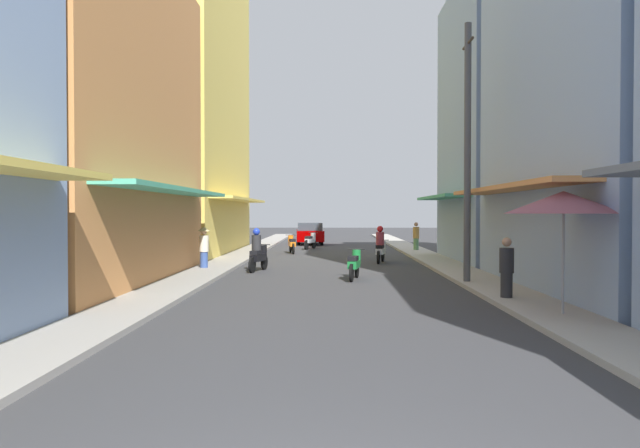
{
  "coord_description": "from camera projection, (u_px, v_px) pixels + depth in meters",
  "views": [
    {
      "loc": [
        -0.09,
        -3.78,
        2.15
      ],
      "look_at": [
        -0.54,
        21.69,
        1.66
      ],
      "focal_mm": 34.17,
      "sensor_mm": 36.0,
      "label": 1
    }
  ],
  "objects": [
    {
      "name": "pedestrian_midway",
      "position": [
        507.0,
        270.0,
        14.47
      ],
      "size": [
        0.34,
        0.34,
        1.55
      ],
      "color": "#262628",
      "rests_on": "ground"
    },
    {
      "name": "motorbike_orange",
      "position": [
        292.0,
        244.0,
        31.75
      ],
      "size": [
        0.6,
        1.79,
        0.96
      ],
      "color": "black",
      "rests_on": "ground"
    },
    {
      "name": "building_right_far",
      "position": [
        524.0,
        124.0,
        26.14
      ],
      "size": [
        7.05,
        8.1,
        11.89
      ],
      "color": "#8CA5CC",
      "rests_on": "ground"
    },
    {
      "name": "ground_plane",
      "position": [
        333.0,
        262.0,
        26.3
      ],
      "size": [
        116.52,
        116.52,
        0.0
      ],
      "primitive_type": "plane",
      "color": "#38383A"
    },
    {
      "name": "pedestrian_crossing",
      "position": [
        204.0,
        246.0,
        22.27
      ],
      "size": [
        0.44,
        0.44,
        1.62
      ],
      "color": "#334C8C",
      "rests_on": "ground"
    },
    {
      "name": "building_left_mid",
      "position": [
        58.0,
        113.0,
        18.11
      ],
      "size": [
        7.05,
        11.87,
        10.23
      ],
      "color": "#D88C4C",
      "rests_on": "ground"
    },
    {
      "name": "sidewalk_right",
      "position": [
        436.0,
        261.0,
        26.22
      ],
      "size": [
        1.55,
        60.96,
        0.12
      ],
      "primitive_type": "cube",
      "color": "#ADA89E",
      "rests_on": "ground"
    },
    {
      "name": "motorbike_black",
      "position": [
        258.0,
        252.0,
        22.07
      ],
      "size": [
        0.66,
        1.78,
        1.58
      ],
      "color": "black",
      "rests_on": "ground"
    },
    {
      "name": "motorbike_green",
      "position": [
        354.0,
        264.0,
        19.41
      ],
      "size": [
        0.6,
        1.8,
        0.96
      ],
      "color": "black",
      "rests_on": "ground"
    },
    {
      "name": "motorbike_white",
      "position": [
        381.0,
        246.0,
        25.73
      ],
      "size": [
        0.64,
        1.78,
        1.58
      ],
      "color": "black",
      "rests_on": "ground"
    },
    {
      "name": "parked_car",
      "position": [
        310.0,
        233.0,
        40.63
      ],
      "size": [
        2.02,
        4.2,
        1.45
      ],
      "color": "#8C0000",
      "rests_on": "ground"
    },
    {
      "name": "motorbike_silver",
      "position": [
        310.0,
        241.0,
        35.37
      ],
      "size": [
        0.75,
        1.74,
        0.96
      ],
      "color": "black",
      "rests_on": "ground"
    },
    {
      "name": "vendor_umbrella",
      "position": [
        564.0,
        202.0,
        12.13
      ],
      "size": [
        2.31,
        2.31,
        2.57
      ],
      "color": "#99999E",
      "rests_on": "ground"
    },
    {
      "name": "sidewalk_left",
      "position": [
        230.0,
        260.0,
        26.37
      ],
      "size": [
        1.55,
        60.96,
        0.12
      ],
      "primitive_type": "cube",
      "color": "#9E9991",
      "rests_on": "ground"
    },
    {
      "name": "pedestrian_foreground",
      "position": [
        416.0,
        237.0,
        32.88
      ],
      "size": [
        0.34,
        0.34,
        1.61
      ],
      "color": "#598C59",
      "rests_on": "ground"
    },
    {
      "name": "utility_pole",
      "position": [
        468.0,
        152.0,
        17.81
      ],
      "size": [
        0.2,
        1.2,
        7.68
      ],
      "color": "#4C4C4F",
      "rests_on": "ground"
    },
    {
      "name": "building_left_far",
      "position": [
        174.0,
        100.0,
        31.49
      ],
      "size": [
        7.05,
        13.62,
        15.9
      ],
      "color": "#EFD159",
      "rests_on": "ground"
    }
  ]
}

